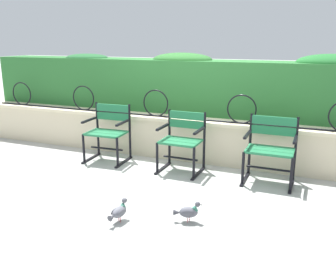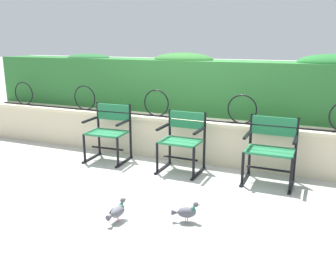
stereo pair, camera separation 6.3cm
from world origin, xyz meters
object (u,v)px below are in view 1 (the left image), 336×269
object	(u,v)px
park_chair_left	(108,130)
pigeon_near_chairs	(119,212)
park_chair_right	(271,147)
pigeon_far_side	(188,212)
park_chair_centre	(182,139)

from	to	relation	value
park_chair_left	pigeon_near_chairs	distance (m)	2.06
park_chair_right	pigeon_near_chairs	bearing A→B (deg)	-126.49
park_chair_left	park_chair_right	xyz separation A→B (m)	(2.40, 0.02, 0.00)
park_chair_right	pigeon_far_side	size ratio (longest dim) A/B	3.00
park_chair_right	pigeon_near_chairs	world-z (taller)	park_chair_right
pigeon_near_chairs	pigeon_far_side	world-z (taller)	same
park_chair_right	pigeon_far_side	world-z (taller)	park_chair_right
park_chair_left	park_chair_right	world-z (taller)	park_chair_left
pigeon_near_chairs	pigeon_far_side	xyz separation A→B (m)	(0.65, 0.26, 0.00)
pigeon_near_chairs	pigeon_far_side	distance (m)	0.70
park_chair_left	pigeon_near_chairs	bearing A→B (deg)	-56.12
park_chair_centre	park_chair_right	bearing A→B (deg)	1.49
park_chair_left	pigeon_near_chairs	xyz separation A→B (m)	(1.13, -1.69, -0.35)
park_chair_left	park_chair_centre	distance (m)	1.20
pigeon_far_side	park_chair_left	bearing A→B (deg)	141.36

